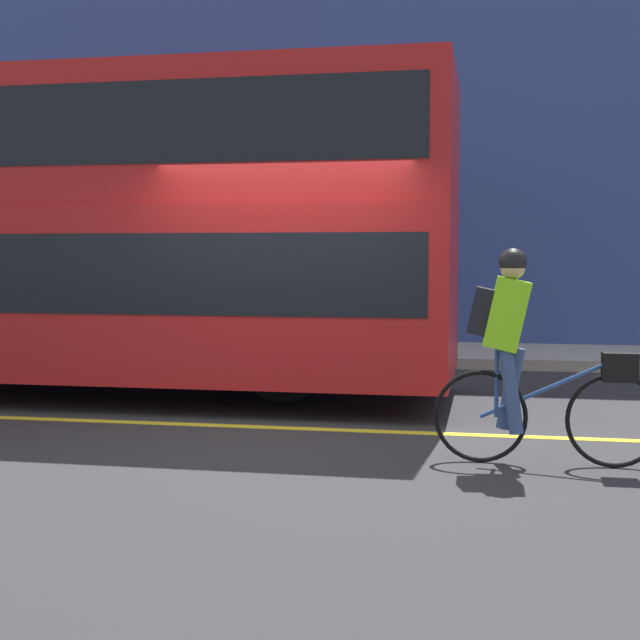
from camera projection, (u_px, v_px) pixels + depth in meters
ground_plane at (280, 424)px, 8.52m from camera, size 80.00×80.00×0.00m
road_center_line at (276, 427)px, 8.36m from camera, size 50.00×0.14×0.01m
sidewalk_curb at (363, 353)px, 14.11m from camera, size 60.00×2.43×0.15m
building_facade at (375, 103)px, 15.14m from camera, size 60.00×0.30×8.42m
bus at (29, 223)px, 10.32m from camera, size 9.78×2.53×3.57m
cyclist_on_bike at (524, 349)px, 6.84m from camera, size 1.73×0.32×1.67m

